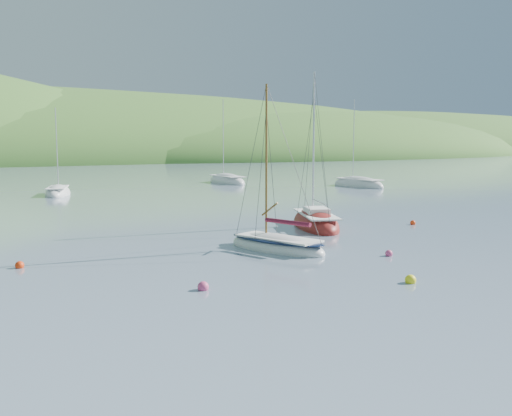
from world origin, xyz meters
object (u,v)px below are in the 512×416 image
daysailer_white (277,246)px  distant_sloop_a (58,193)px  distant_sloop_d (358,185)px  sloop_red (316,224)px  distant_sloop_b (227,182)px

daysailer_white → distant_sloop_a: size_ratio=0.93×
daysailer_white → distant_sloop_d: bearing=25.9°
daysailer_white → sloop_red: 8.58m
distant_sloop_d → daysailer_white: bearing=-138.9°
sloop_red → distant_sloop_d: size_ratio=0.95×
daysailer_white → distant_sloop_d: (30.42, 31.36, -0.02)m
distant_sloop_a → distant_sloop_b: (23.35, 6.72, 0.03)m
distant_sloop_b → daysailer_white: bearing=-113.1°
distant_sloop_a → sloop_red: bearing=-54.5°
daysailer_white → sloop_red: sloop_red is taller
distant_sloop_b → distant_sloop_d: size_ratio=1.04×
distant_sloop_b → distant_sloop_d: bearing=-48.1°
distant_sloop_b → distant_sloop_d: 17.97m
daysailer_white → distant_sloop_d: size_ratio=0.79×
distant_sloop_a → daysailer_white: bearing=-66.5°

